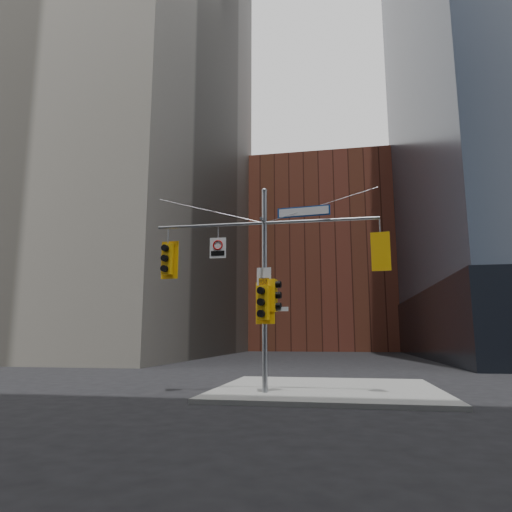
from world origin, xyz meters
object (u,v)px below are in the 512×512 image
(traffic_light_west_arm, at_px, (168,259))
(regulatory_sign_arm, at_px, (218,247))
(signal_assembly, at_px, (264,267))
(traffic_light_pole_side, at_px, (274,295))
(street_sign_blade, at_px, (304,212))
(traffic_light_pole_front, at_px, (263,303))
(traffic_light_east_arm, at_px, (381,252))

(traffic_light_west_arm, distance_m, regulatory_sign_arm, 1.95)
(signal_assembly, height_order, traffic_light_pole_side, signal_assembly)
(traffic_light_pole_side, bearing_deg, signal_assembly, 97.65)
(street_sign_blade, bearing_deg, traffic_light_west_arm, -173.95)
(street_sign_blade, distance_m, regulatory_sign_arm, 3.32)
(signal_assembly, distance_m, traffic_light_west_arm, 3.64)
(traffic_light_pole_front, bearing_deg, traffic_light_east_arm, 15.00)
(traffic_light_west_arm, distance_m, traffic_light_pole_side, 4.18)
(traffic_light_pole_side, distance_m, street_sign_blade, 3.14)
(signal_assembly, distance_m, regulatory_sign_arm, 1.86)
(traffic_light_east_arm, distance_m, regulatory_sign_arm, 5.70)
(traffic_light_west_arm, distance_m, traffic_light_east_arm, 7.60)
(traffic_light_pole_front, distance_m, regulatory_sign_arm, 2.66)
(traffic_light_pole_side, height_order, regulatory_sign_arm, regulatory_sign_arm)
(traffic_light_east_arm, distance_m, street_sign_blade, 3.01)
(traffic_light_pole_side, relative_size, traffic_light_pole_front, 0.78)
(traffic_light_west_arm, distance_m, street_sign_blade, 5.26)
(traffic_light_pole_side, relative_size, regulatory_sign_arm, 1.50)
(signal_assembly, relative_size, traffic_light_west_arm, 5.67)
(traffic_light_west_arm, height_order, street_sign_blade, street_sign_blade)
(signal_assembly, bearing_deg, traffic_light_west_arm, 179.78)
(traffic_light_pole_front, bearing_deg, regulatory_sign_arm, -177.05)
(traffic_light_east_arm, height_order, traffic_light_pole_front, traffic_light_east_arm)
(traffic_light_pole_side, relative_size, street_sign_blade, 0.60)
(street_sign_blade, xyz_separation_m, regulatory_sign_arm, (-3.11, -0.02, -1.18))
(signal_assembly, xyz_separation_m, traffic_light_pole_front, (0.00, -0.27, -1.27))
(traffic_light_east_arm, xyz_separation_m, regulatory_sign_arm, (-5.69, -0.02, 0.37))
(street_sign_blade, height_order, regulatory_sign_arm, street_sign_blade)
(traffic_light_west_arm, bearing_deg, signal_assembly, 5.64)
(signal_assembly, relative_size, street_sign_blade, 4.27)
(signal_assembly, bearing_deg, traffic_light_pole_front, -89.71)
(signal_assembly, height_order, traffic_light_west_arm, signal_assembly)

